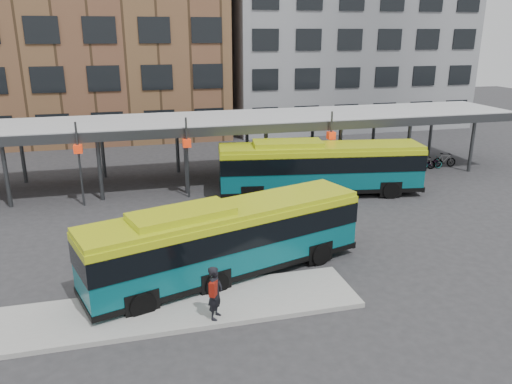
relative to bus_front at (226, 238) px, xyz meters
The scene contains 9 objects.
ground 3.36m from the bus_front, 16.40° to the left, with size 120.00×120.00×0.00m, color #28282B.
boarding_island 3.80m from the bus_front, 141.07° to the right, with size 14.00×3.00×0.18m, color gray.
canopy 14.15m from the bus_front, 78.63° to the left, with size 40.00×6.53×4.80m.
building_brick 34.88m from the bus_front, 102.36° to the left, with size 26.00×14.00×22.00m, color brown.
building_grey 38.74m from the bus_front, 60.19° to the left, with size 24.00×14.00×20.00m, color slate.
bus_front is the anchor object (origin of this frame).
bus_rear 11.84m from the bus_front, 50.38° to the left, with size 12.39×4.42×3.35m.
pedestrian 3.46m from the bus_front, 107.79° to the right, with size 0.74×0.83×1.90m.
bike_rack 20.59m from the bus_front, 38.60° to the left, with size 6.87×1.53×1.07m.
Camera 1 is at (-6.29, -18.80, 9.45)m, focal length 35.00 mm.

